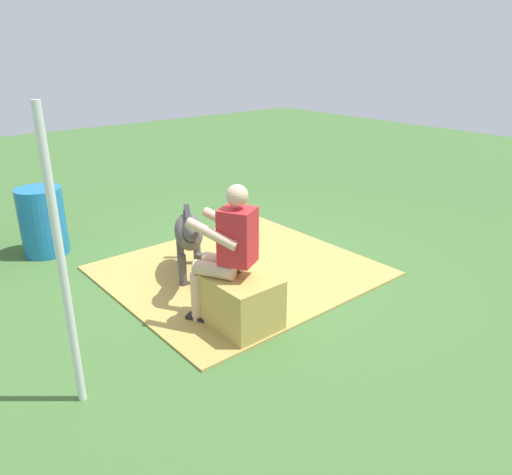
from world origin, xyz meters
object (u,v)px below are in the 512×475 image
(hay_bale, at_px, (242,303))
(person_seated, at_px, (226,248))
(pony_lying, at_px, (244,233))
(water_barrel, at_px, (43,221))
(pony_standing, at_px, (189,234))
(tent_pole_left, at_px, (62,267))

(hay_bale, distance_m, person_seated, 0.55)
(pony_lying, xyz_separation_m, water_barrel, (1.47, 2.11, 0.24))
(person_seated, relative_size, pony_lying, 1.15)
(pony_lying, bearing_deg, pony_standing, 109.18)
(pony_standing, height_order, pony_lying, pony_standing)
(pony_standing, height_order, tent_pole_left, tent_pole_left)
(person_seated, distance_m, water_barrel, 3.01)
(water_barrel, bearing_deg, pony_standing, -151.19)
(pony_standing, relative_size, pony_lying, 1.00)
(person_seated, bearing_deg, pony_lying, -43.40)
(pony_lying, bearing_deg, tent_pole_left, 119.13)
(pony_lying, height_order, tent_pole_left, tent_pole_left)
(pony_standing, bearing_deg, pony_lying, -70.82)
(pony_standing, distance_m, pony_lying, 1.21)
(pony_standing, xyz_separation_m, tent_pole_left, (-1.22, 1.78, 0.56))
(person_seated, bearing_deg, tent_pole_left, 96.70)
(pony_lying, distance_m, water_barrel, 2.58)
(water_barrel, bearing_deg, tent_pole_left, 165.99)
(hay_bale, relative_size, pony_lying, 0.54)
(pony_standing, xyz_separation_m, water_barrel, (1.85, 1.02, -0.12))
(water_barrel, height_order, tent_pole_left, tent_pole_left)
(hay_bale, height_order, pony_standing, pony_standing)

